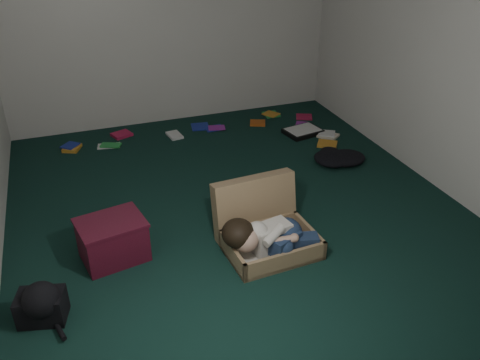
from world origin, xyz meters
TOP-DOWN VIEW (x-y plane):
  - floor at (0.00, 0.00)m, footprint 4.50×4.50m
  - wall_back at (0.00, 2.25)m, footprint 4.50×0.00m
  - wall_front at (0.00, -2.25)m, footprint 4.50×0.00m
  - wall_right at (2.00, 0.00)m, footprint 0.00×4.50m
  - suitcase at (0.03, -0.64)m, footprint 0.75×0.74m
  - person at (-0.01, -0.82)m, footprint 0.78×0.37m
  - maroon_bin at (-1.15, -0.41)m, footprint 0.56×0.48m
  - backpack at (-1.70, -0.93)m, footprint 0.45×0.39m
  - clothing_pile at (1.41, 0.50)m, footprint 0.59×0.55m
  - paper_tray at (1.33, 1.27)m, footprint 0.47×0.39m
  - book_scatter at (0.46, 1.63)m, footprint 3.15×1.35m

SIDE VIEW (x-z plane):
  - floor at x=0.00m, z-range 0.00..0.00m
  - book_scatter at x=0.46m, z-range 0.00..0.02m
  - paper_tray at x=1.33m, z-range 0.00..0.06m
  - clothing_pile at x=1.41m, z-range 0.00..0.15m
  - backpack at x=-1.70m, z-range 0.00..0.23m
  - suitcase at x=0.03m, z-range -0.10..0.42m
  - maroon_bin at x=-1.15m, z-range 0.00..0.34m
  - person at x=-0.01m, z-range 0.04..0.36m
  - wall_back at x=0.00m, z-range -0.95..3.55m
  - wall_front at x=0.00m, z-range -0.95..3.55m
  - wall_right at x=2.00m, z-range -0.95..3.55m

